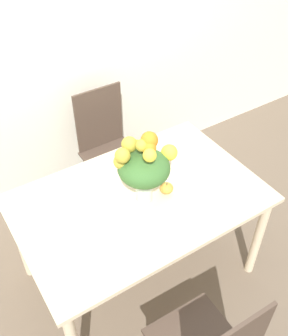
{
  "coord_description": "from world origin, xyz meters",
  "views": [
    {
      "loc": [
        -0.86,
        -1.4,
        2.45
      ],
      "look_at": [
        0.02,
        -0.02,
        1.0
      ],
      "focal_mm": 42.0,
      "sensor_mm": 36.0,
      "label": 1
    }
  ],
  "objects": [
    {
      "name": "dining_chair_near_window",
      "position": [
        0.22,
        0.83,
        0.49
      ],
      "size": [
        0.42,
        0.42,
        0.96
      ],
      "rotation": [
        0.0,
        0.0,
        -0.0
      ],
      "color": "#47382D",
      "rests_on": "ground_plane"
    },
    {
      "name": "pumpkin",
      "position": [
        0.16,
        -0.05,
        0.79
      ],
      "size": [
        0.08,
        0.08,
        0.08
      ],
      "color": "gold",
      "rests_on": "dining_table"
    },
    {
      "name": "ground_plane",
      "position": [
        0.0,
        0.0,
        0.0
      ],
      "size": [
        12.0,
        12.0,
        0.0
      ],
      "primitive_type": "plane",
      "color": "brown"
    },
    {
      "name": "wall_back",
      "position": [
        0.0,
        1.14,
        1.35
      ],
      "size": [
        8.0,
        0.06,
        2.7
      ],
      "color": "silver",
      "rests_on": "ground_plane"
    },
    {
      "name": "flower_vase",
      "position": [
        0.02,
        -0.02,
        1.01
      ],
      "size": [
        0.37,
        0.31,
        0.46
      ],
      "color": "#B2CCBC",
      "rests_on": "dining_table"
    },
    {
      "name": "dining_table",
      "position": [
        0.0,
        0.0,
        0.67
      ],
      "size": [
        1.47,
        0.95,
        0.76
      ],
      "color": "beige",
      "rests_on": "ground_plane"
    }
  ]
}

